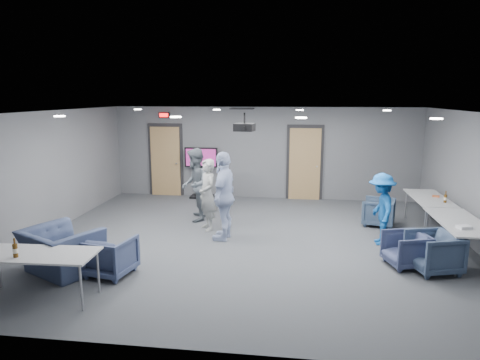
# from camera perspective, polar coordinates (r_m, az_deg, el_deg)

# --- Properties ---
(floor) EXTENTS (9.00, 9.00, 0.00)m
(floor) POSITION_cam_1_polar(r_m,az_deg,el_deg) (9.12, 1.22, -8.17)
(floor) COLOR #3D4045
(floor) RESTS_ON ground
(ceiling) EXTENTS (9.00, 9.00, 0.00)m
(ceiling) POSITION_cam_1_polar(r_m,az_deg,el_deg) (8.61, 1.29, 9.04)
(ceiling) COLOR silver
(ceiling) RESTS_ON wall_back
(wall_back) EXTENTS (9.00, 0.02, 2.70)m
(wall_back) POSITION_cam_1_polar(r_m,az_deg,el_deg) (12.70, 3.23, 3.61)
(wall_back) COLOR slate
(wall_back) RESTS_ON floor
(wall_front) EXTENTS (9.00, 0.02, 2.70)m
(wall_front) POSITION_cam_1_polar(r_m,az_deg,el_deg) (4.94, -3.88, -8.65)
(wall_front) COLOR slate
(wall_front) RESTS_ON floor
(wall_left) EXTENTS (0.02, 8.00, 2.70)m
(wall_left) POSITION_cam_1_polar(r_m,az_deg,el_deg) (10.27, -24.58, 0.79)
(wall_left) COLOR slate
(wall_left) RESTS_ON floor
(door_left) EXTENTS (1.06, 0.17, 2.24)m
(door_left) POSITION_cam_1_polar(r_m,az_deg,el_deg) (13.25, -9.86, 2.55)
(door_left) COLOR black
(door_left) RESTS_ON wall_back
(door_right) EXTENTS (1.06, 0.17, 2.24)m
(door_right) POSITION_cam_1_polar(r_m,az_deg,el_deg) (12.66, 8.62, 2.19)
(door_right) COLOR black
(door_right) RESTS_ON wall_back
(exit_sign) EXTENTS (0.32, 0.08, 0.16)m
(exit_sign) POSITION_cam_1_polar(r_m,az_deg,el_deg) (13.10, -10.09, 8.52)
(exit_sign) COLOR black
(exit_sign) RESTS_ON wall_back
(hvac_diffuser) EXTENTS (0.60, 0.60, 0.03)m
(hvac_diffuser) POSITION_cam_1_polar(r_m,az_deg,el_deg) (11.45, 0.31, 9.50)
(hvac_diffuser) COLOR black
(hvac_diffuser) RESTS_ON ceiling
(downlights) EXTENTS (6.18, 3.78, 0.02)m
(downlights) POSITION_cam_1_polar(r_m,az_deg,el_deg) (8.61, 1.29, 8.94)
(downlights) COLOR white
(downlights) RESTS_ON ceiling
(person_a) EXTENTS (0.65, 0.71, 1.63)m
(person_a) POSITION_cam_1_polar(r_m,az_deg,el_deg) (9.72, -4.37, -1.97)
(person_a) COLOR #969895
(person_a) RESTS_ON floor
(person_b) EXTENTS (0.79, 0.96, 1.78)m
(person_b) POSITION_cam_1_polar(r_m,az_deg,el_deg) (10.45, -6.01, -0.64)
(person_b) COLOR slate
(person_b) RESTS_ON floor
(person_c) EXTENTS (0.60, 1.16, 1.89)m
(person_c) POSITION_cam_1_polar(r_m,az_deg,el_deg) (9.03, -2.13, -2.13)
(person_c) COLOR silver
(person_c) RESTS_ON floor
(person_d) EXTENTS (0.57, 0.97, 1.48)m
(person_d) POSITION_cam_1_polar(r_m,az_deg,el_deg) (9.25, 18.31, -3.68)
(person_d) COLOR #18529D
(person_d) RESTS_ON floor
(chair_right_a) EXTENTS (0.88, 0.86, 0.65)m
(chair_right_a) POSITION_cam_1_polar(r_m,az_deg,el_deg) (10.63, 17.96, -4.08)
(chair_right_a) COLOR #37485F
(chair_right_a) RESTS_ON floor
(chair_right_b) EXTENTS (0.85, 0.83, 0.63)m
(chair_right_b) POSITION_cam_1_polar(r_m,az_deg,el_deg) (8.31, 21.25, -8.63)
(chair_right_b) COLOR #3A4365
(chair_right_b) RESTS_ON floor
(chair_right_c) EXTENTS (0.95, 0.94, 0.71)m
(chair_right_c) POSITION_cam_1_polar(r_m,az_deg,el_deg) (8.24, 24.41, -8.77)
(chair_right_c) COLOR #3A4A64
(chair_right_c) RESTS_ON floor
(chair_front_a) EXTENTS (0.86, 0.87, 0.68)m
(chair_front_a) POSITION_cam_1_polar(r_m,az_deg,el_deg) (7.73, -16.90, -9.63)
(chair_front_a) COLOR #3D486A
(chair_front_a) RESTS_ON floor
(chair_front_b) EXTENTS (1.54, 1.47, 0.78)m
(chair_front_b) POSITION_cam_1_polar(r_m,az_deg,el_deg) (8.11, -22.71, -8.67)
(chair_front_b) COLOR #37425F
(chair_front_b) RESTS_ON floor
(table_right_a) EXTENTS (0.75, 1.79, 0.73)m
(table_right_a) POSITION_cam_1_polar(r_m,az_deg,el_deg) (10.73, 23.92, -2.37)
(table_right_a) COLOR silver
(table_right_a) RESTS_ON floor
(table_right_b) EXTENTS (0.80, 1.92, 0.73)m
(table_right_b) POSITION_cam_1_polar(r_m,az_deg,el_deg) (8.99, 27.27, -5.15)
(table_right_b) COLOR silver
(table_right_b) RESTS_ON floor
(table_front_left) EXTENTS (1.82, 0.82, 0.73)m
(table_front_left) POSITION_cam_1_polar(r_m,az_deg,el_deg) (7.12, -25.60, -9.13)
(table_front_left) COLOR silver
(table_front_left) RESTS_ON floor
(bottle_front) EXTENTS (0.07, 0.07, 0.29)m
(bottle_front) POSITION_cam_1_polar(r_m,az_deg,el_deg) (7.03, -27.77, -8.29)
(bottle_front) COLOR #53330E
(bottle_front) RESTS_ON table_front_left
(bottle_right) EXTENTS (0.07, 0.07, 0.26)m
(bottle_right) POSITION_cam_1_polar(r_m,az_deg,el_deg) (10.33, 25.70, -2.23)
(bottle_right) COLOR #53330E
(bottle_right) RESTS_ON table_right_a
(snack_box) EXTENTS (0.18, 0.15, 0.03)m
(snack_box) POSITION_cam_1_polar(r_m,az_deg,el_deg) (10.83, 24.66, -1.98)
(snack_box) COLOR #C65E31
(snack_box) RESTS_ON table_right_a
(wrapper) EXTENTS (0.26, 0.22, 0.05)m
(wrapper) POSITION_cam_1_polar(r_m,az_deg,el_deg) (8.52, 27.71, -5.56)
(wrapper) COLOR white
(wrapper) RESTS_ON table_right_b
(tv_stand) EXTENTS (0.99, 0.47, 1.51)m
(tv_stand) POSITION_cam_1_polar(r_m,az_deg,el_deg) (12.79, -5.18, 1.41)
(tv_stand) COLOR black
(tv_stand) RESTS_ON floor
(projector) EXTENTS (0.43, 0.39, 0.37)m
(projector) POSITION_cam_1_polar(r_m,az_deg,el_deg) (8.60, 0.60, 7.06)
(projector) COLOR black
(projector) RESTS_ON ceiling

